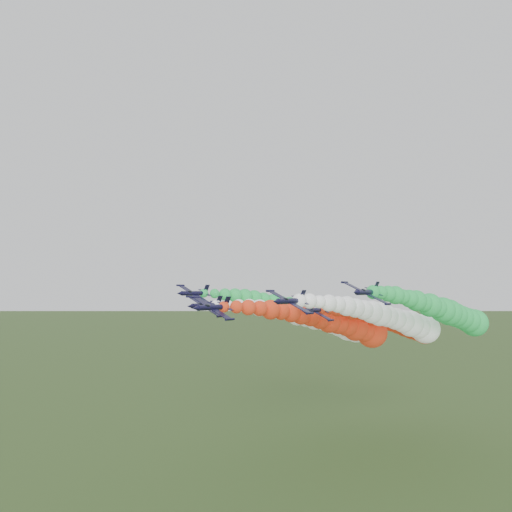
{
  "coord_description": "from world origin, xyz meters",
  "views": [
    {
      "loc": [
        57.82,
        -83.08,
        41.56
      ],
      "look_at": [
        2.98,
        -2.07,
        48.29
      ],
      "focal_mm": 35.0,
      "sensor_mm": 36.0,
      "label": 1
    }
  ],
  "objects_px": {
    "jet_outer_right": "(449,313)",
    "jet_lead": "(342,325)",
    "jet_trail": "(401,324)",
    "jet_inner_left": "(326,322)",
    "jet_outer_left": "(309,312)",
    "jet_inner_right": "(397,320)"
  },
  "relations": [
    {
      "from": "jet_inner_right",
      "to": "jet_inner_left",
      "type": "bearing_deg",
      "value": 174.22
    },
    {
      "from": "jet_inner_right",
      "to": "jet_outer_right",
      "type": "xyz_separation_m",
      "value": [
        10.49,
        7.08,
        1.73
      ]
    },
    {
      "from": "jet_outer_right",
      "to": "jet_outer_left",
      "type": "bearing_deg",
      "value": 177.41
    },
    {
      "from": "jet_outer_left",
      "to": "jet_lead",
      "type": "bearing_deg",
      "value": -39.61
    },
    {
      "from": "jet_inner_left",
      "to": "jet_inner_right",
      "type": "distance_m",
      "value": 20.23
    },
    {
      "from": "jet_outer_right",
      "to": "jet_trail",
      "type": "distance_m",
      "value": 21.77
    },
    {
      "from": "jet_inner_left",
      "to": "jet_outer_left",
      "type": "xyz_separation_m",
      "value": [
        -8.88,
        6.83,
        2.33
      ]
    },
    {
      "from": "jet_outer_right",
      "to": "jet_trail",
      "type": "relative_size",
      "value": 1.0
    },
    {
      "from": "jet_inner_right",
      "to": "jet_outer_right",
      "type": "relative_size",
      "value": 1.0
    },
    {
      "from": "jet_trail",
      "to": "jet_outer_left",
      "type": "bearing_deg",
      "value": -152.5
    },
    {
      "from": "jet_inner_right",
      "to": "jet_outer_right",
      "type": "bearing_deg",
      "value": 34.01
    },
    {
      "from": "jet_inner_right",
      "to": "jet_outer_left",
      "type": "distance_m",
      "value": 30.31
    },
    {
      "from": "jet_inner_right",
      "to": "jet_trail",
      "type": "distance_m",
      "value": 21.86
    },
    {
      "from": "jet_outer_right",
      "to": "jet_lead",
      "type": "bearing_deg",
      "value": -152.79
    },
    {
      "from": "jet_inner_left",
      "to": "jet_outer_left",
      "type": "distance_m",
      "value": 11.44
    },
    {
      "from": "jet_inner_left",
      "to": "jet_trail",
      "type": "distance_m",
      "value": 23.74
    },
    {
      "from": "jet_inner_left",
      "to": "jet_outer_right",
      "type": "relative_size",
      "value": 1.0
    },
    {
      "from": "jet_lead",
      "to": "jet_outer_left",
      "type": "bearing_deg",
      "value": 140.39
    },
    {
      "from": "jet_inner_right",
      "to": "jet_trail",
      "type": "height_order",
      "value": "jet_inner_right"
    },
    {
      "from": "jet_lead",
      "to": "jet_outer_left",
      "type": "relative_size",
      "value": 1.01
    },
    {
      "from": "jet_outer_right",
      "to": "jet_trail",
      "type": "xyz_separation_m",
      "value": [
        -16.26,
        13.86,
        -4.18
      ]
    },
    {
      "from": "jet_inner_left",
      "to": "jet_inner_right",
      "type": "relative_size",
      "value": 1.0
    }
  ]
}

